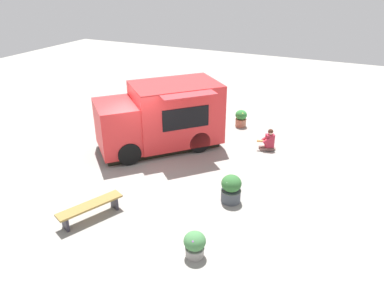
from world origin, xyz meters
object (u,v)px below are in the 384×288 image
object	(u,v)px
food_truck	(162,118)
planter_flowering_side	(195,244)
planter_flowering_far	(241,118)
plaza_bench	(90,208)
person_customer	(269,142)
planter_flowering_near	(231,189)

from	to	relation	value
food_truck	planter_flowering_side	world-z (taller)	food_truck
planter_flowering_far	plaza_bench	world-z (taller)	planter_flowering_far
food_truck	person_customer	bearing A→B (deg)	-68.49
food_truck	planter_flowering_far	xyz separation A→B (m)	(3.37, -2.16, -0.82)
planter_flowering_near	planter_flowering_side	xyz separation A→B (m)	(-2.64, -0.01, -0.08)
person_customer	food_truck	bearing A→B (deg)	111.51
person_customer	planter_flowering_side	size ratio (longest dim) A/B	1.26
food_truck	planter_flowering_near	bearing A→B (deg)	-123.22
planter_flowering_near	planter_flowering_far	world-z (taller)	planter_flowering_near
food_truck	planter_flowering_far	world-z (taller)	food_truck
food_truck	plaza_bench	world-z (taller)	food_truck
planter_flowering_far	planter_flowering_side	distance (m)	8.65
person_customer	plaza_bench	xyz separation A→B (m)	(-6.53, 3.44, 0.02)
planter_flowering_near	planter_flowering_far	distance (m)	6.07
food_truck	planter_flowering_side	xyz separation A→B (m)	(-5.12, -3.79, -0.85)
food_truck	person_customer	size ratio (longest dim) A/B	5.61
person_customer	planter_flowering_far	distance (m)	2.54
planter_flowering_near	plaza_bench	xyz separation A→B (m)	(-2.51, 3.31, -0.09)
planter_flowering_near	planter_flowering_far	bearing A→B (deg)	15.54
planter_flowering_far	plaza_bench	xyz separation A→B (m)	(-8.37, 1.68, -0.03)
planter_flowering_near	plaza_bench	size ratio (longest dim) A/B	0.47
planter_flowering_far	plaza_bench	bearing A→B (deg)	168.63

